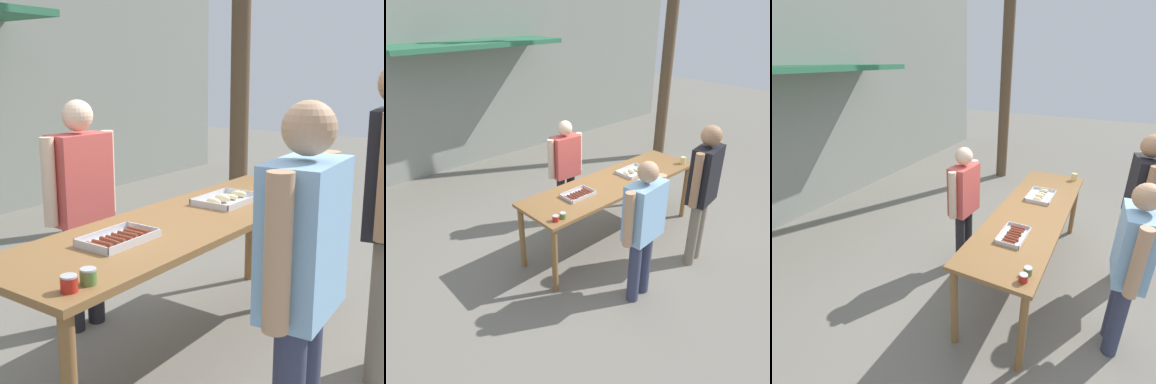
% 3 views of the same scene
% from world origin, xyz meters
% --- Properties ---
extents(ground_plane, '(24.00, 24.00, 0.00)m').
position_xyz_m(ground_plane, '(0.00, 0.00, 0.00)').
color(ground_plane, slate).
extents(building_facade_back, '(12.00, 1.11, 4.50)m').
position_xyz_m(building_facade_back, '(0.00, 3.98, 2.26)').
color(building_facade_back, gray).
rests_on(building_facade_back, ground).
extents(serving_table, '(2.72, 0.77, 0.91)m').
position_xyz_m(serving_table, '(0.00, 0.00, 0.81)').
color(serving_table, brown).
rests_on(serving_table, ground).
extents(food_tray_sausages, '(0.40, 0.25, 0.04)m').
position_xyz_m(food_tray_sausages, '(-0.63, 0.01, 0.92)').
color(food_tray_sausages, silver).
rests_on(food_tray_sausages, serving_table).
extents(food_tray_buns, '(0.44, 0.30, 0.06)m').
position_xyz_m(food_tray_buns, '(0.41, 0.01, 0.93)').
color(food_tray_buns, silver).
rests_on(food_tray_buns, serving_table).
extents(condiment_jar_mustard, '(0.07, 0.07, 0.07)m').
position_xyz_m(condiment_jar_mustard, '(-1.22, -0.27, 0.94)').
color(condiment_jar_mustard, '#B22319').
rests_on(condiment_jar_mustard, serving_table).
extents(condiment_jar_ketchup, '(0.07, 0.07, 0.07)m').
position_xyz_m(condiment_jar_ketchup, '(-1.12, -0.28, 0.94)').
color(condiment_jar_ketchup, '#567A38').
rests_on(condiment_jar_ketchup, serving_table).
extents(beer_cup, '(0.08, 0.08, 0.10)m').
position_xyz_m(beer_cup, '(1.22, -0.27, 0.96)').
color(beer_cup, '#DBC67A').
rests_on(beer_cup, serving_table).
extents(person_server_behind_table, '(0.58, 0.25, 1.60)m').
position_xyz_m(person_server_behind_table, '(-0.15, 0.82, 0.95)').
color(person_server_behind_table, '#232328').
rests_on(person_server_behind_table, ground).
extents(person_customer_holding_hotdog, '(0.66, 0.29, 1.67)m').
position_xyz_m(person_customer_holding_hotdog, '(-0.63, -1.01, 0.99)').
color(person_customer_holding_hotdog, '#333851').
rests_on(person_customer_holding_hotdog, ground).
extents(person_customer_with_cup, '(0.62, 0.30, 1.83)m').
position_xyz_m(person_customer_with_cup, '(0.42, -1.06, 1.10)').
color(person_customer_with_cup, '#756B5B').
rests_on(person_customer_with_cup, ground).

